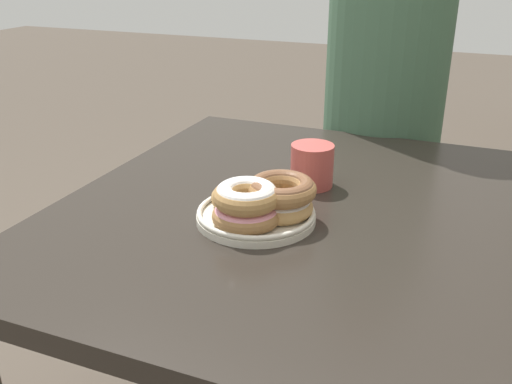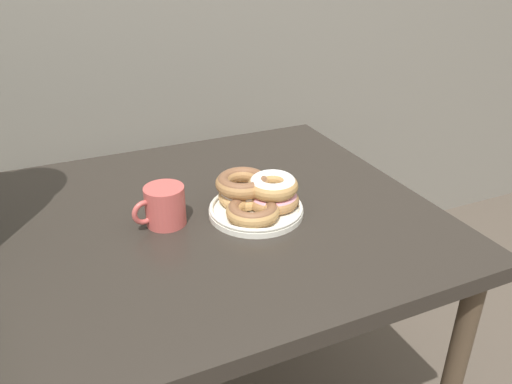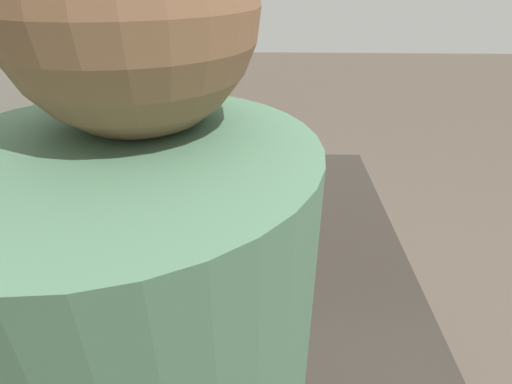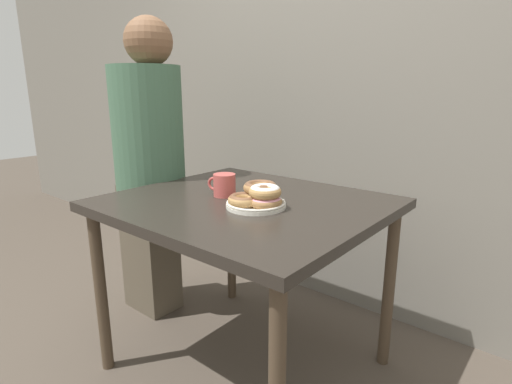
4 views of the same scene
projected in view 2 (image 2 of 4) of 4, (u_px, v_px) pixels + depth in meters
The scene contains 3 objects.
dining_table at pixel (212, 240), 1.26m from camera, with size 1.06×0.94×0.78m.
donut_plate at pixel (257, 197), 1.21m from camera, with size 0.25×0.27×0.09m.
coffee_mug at pixel (164, 206), 1.15m from camera, with size 0.13×0.09×0.09m.
Camera 2 is at (-0.33, -0.71, 1.38)m, focal length 35.00 mm.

